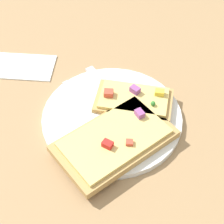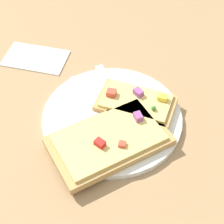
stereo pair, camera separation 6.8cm
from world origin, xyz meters
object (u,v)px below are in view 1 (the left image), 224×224
pizza_slice_corner (134,100)px  napkin (22,66)px  pizza_slice_main (115,140)px  knife (112,92)px  fork (98,115)px  plate (112,118)px

pizza_slice_corner → napkin: bearing=164.1°
pizza_slice_main → napkin: (-0.21, 0.19, -0.02)m
pizza_slice_main → pizza_slice_corner: same height
knife → pizza_slice_corner: bearing=20.6°
knife → napkin: knife is taller
fork → pizza_slice_main: (0.04, -0.06, 0.01)m
fork → pizza_slice_corner: 0.07m
napkin → pizza_slice_main: bearing=-42.1°
pizza_slice_main → pizza_slice_corner: (0.03, 0.10, 0.00)m
pizza_slice_corner → napkin: (-0.24, 0.10, -0.02)m
pizza_slice_main → pizza_slice_corner: bearing=-149.1°
knife → pizza_slice_main: (0.02, -0.12, 0.01)m
plate → pizza_slice_main: pizza_slice_main is taller
knife → plate: bearing=-34.0°
fork → knife: bearing=118.3°
fork → pizza_slice_corner: pizza_slice_corner is taller
knife → napkin: size_ratio=1.23×
fork → knife: size_ratio=0.95×
fork → pizza_slice_main: size_ratio=0.69×
plate → fork: size_ratio=1.65×
fork → napkin: 0.22m
plate → fork: 0.03m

